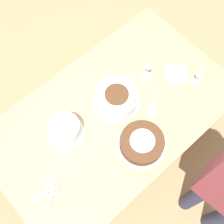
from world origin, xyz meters
The scene contains 10 objects.
ground_plane centered at (0.00, 0.00, 0.00)m, with size 12.00×12.00×0.00m, color #A87F56.
dining_table centered at (0.00, 0.00, 0.63)m, with size 1.67×1.00×0.72m.
cake_center_white centered at (0.09, 0.05, 0.77)m, with size 0.33×0.33×0.11m.
cake_front_chocolate centered at (0.00, -0.28, 0.76)m, with size 0.33×0.33×0.09m.
cake_back_decorated centered at (-0.31, 0.11, 0.78)m, with size 0.24×0.24×0.12m.
wine_glass_near centered at (0.39, 0.06, 0.87)m, with size 0.07×0.07×0.22m.
wine_glass_far centered at (0.21, -0.17, 0.88)m, with size 0.06×0.06×0.24m.
wine_glass_extra centered at (0.61, -0.20, 0.86)m, with size 0.07×0.07×0.21m.
dessert_plate_right centered at (0.55, -0.07, 0.73)m, with size 0.18×0.18×0.01m.
fork_pile centered at (-0.63, -0.12, 0.73)m, with size 0.18×0.14×0.02m.
Camera 1 is at (-0.56, -0.62, 2.64)m, focal length 50.00 mm.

